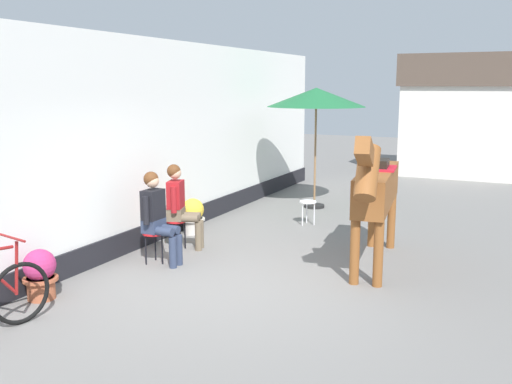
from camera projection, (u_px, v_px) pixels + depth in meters
ground_plane at (319, 235)px, 10.29m from camera, size 40.00×40.00×0.00m
pub_facade_wall at (149, 151)px, 9.75m from camera, size 0.34×14.00×3.40m
distant_cottage at (462, 114)px, 16.94m from camera, size 3.40×2.60×3.50m
seated_visitor_near at (157, 213)px, 8.50m from camera, size 0.61×0.49×1.39m
seated_visitor_far at (180, 202)px, 9.29m from camera, size 0.61×0.49×1.39m
saddled_horse_center at (376, 189)px, 8.29m from camera, size 0.72×2.99×2.06m
flower_planter_near at (40, 273)px, 7.15m from camera, size 0.43×0.43×0.64m
flower_planter_far at (193, 215)px, 10.33m from camera, size 0.43×0.43×0.64m
cafe_parasol at (316, 98)px, 12.16m from camera, size 2.10×2.10×2.58m
spare_stool_white at (308, 204)px, 10.97m from camera, size 0.32×0.32×0.46m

